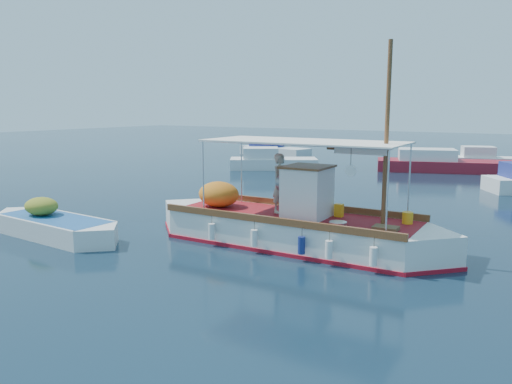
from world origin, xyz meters
The scene contains 7 objects.
ground centered at (0.00, 0.00, 0.00)m, with size 160.00×160.00×0.00m, color black.
fishing_caique centered at (0.25, -0.31, 0.59)m, with size 10.97×3.26×6.69m.
dinghy centered at (-7.35, -3.90, 0.32)m, with size 6.31×1.97×1.54m.
bg_boat_nw centered at (-10.78, 17.11, 0.49)m, with size 6.67×5.43×1.80m.
bg_boat_n centered at (0.40, 22.48, 0.49)m, with size 10.10×5.82×1.80m.
bg_boat_far_w centered at (-16.01, 26.39, 0.49)m, with size 7.40×3.62×1.80m.
bg_boat_far_n centered at (2.72, 26.68, 0.49)m, with size 6.02×3.74×1.80m.
Camera 1 is at (7.97, -14.73, 4.57)m, focal length 35.00 mm.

